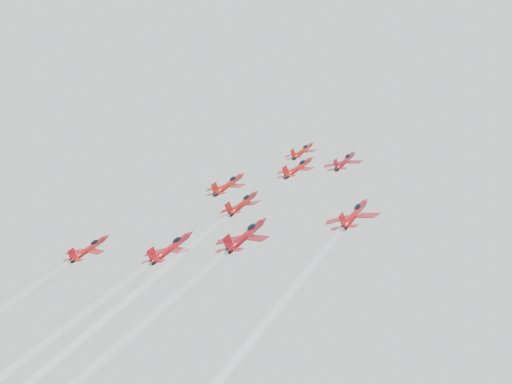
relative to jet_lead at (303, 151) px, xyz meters
The scene contains 6 objects.
jet_lead is the anchor object (origin of this frame).
jet_row2_left 19.72m from the jet_lead, 127.02° to the right, with size 9.74×12.25×8.53m.
jet_row2_center 13.37m from the jet_lead, 66.09° to the right, with size 8.96×11.27×7.84m.
jet_row2_right 20.47m from the jet_lead, 35.25° to the right, with size 8.37×10.52×7.32m.
jet_center 75.52m from the jet_lead, 89.20° to the right, with size 9.28×84.78×56.64m.
jet_rear_farright 91.40m from the jet_lead, 68.39° to the right, with size 9.05×82.71×55.26m.
Camera 1 is at (72.49, -110.91, 102.09)m, focal length 50.00 mm.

